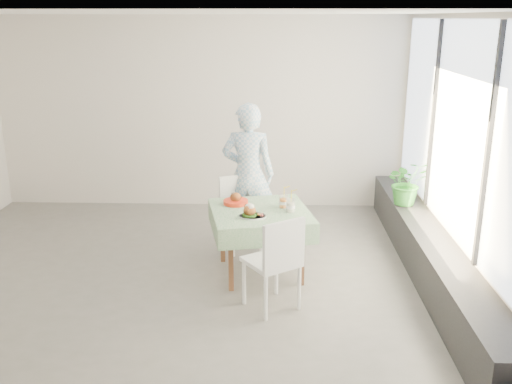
{
  "coord_description": "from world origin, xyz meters",
  "views": [
    {
      "loc": [
        1.08,
        -5.82,
        2.75
      ],
      "look_at": [
        0.89,
        0.11,
        0.93
      ],
      "focal_mm": 40.0,
      "sensor_mm": 36.0,
      "label": 1
    }
  ],
  "objects_px": {
    "cafe_table": "(260,234)",
    "main_dish": "(251,213)",
    "potted_plant": "(407,182)",
    "chair_far": "(241,227)",
    "chair_near": "(272,280)",
    "juice_cup_orange": "(283,202)",
    "diner": "(248,174)"
  },
  "relations": [
    {
      "from": "diner",
      "to": "potted_plant",
      "type": "bearing_deg",
      "value": -172.79
    },
    {
      "from": "cafe_table",
      "to": "chair_near",
      "type": "distance_m",
      "value": 0.83
    },
    {
      "from": "potted_plant",
      "to": "main_dish",
      "type": "bearing_deg",
      "value": -147.08
    },
    {
      "from": "chair_far",
      "to": "juice_cup_orange",
      "type": "height_order",
      "value": "juice_cup_orange"
    },
    {
      "from": "chair_far",
      "to": "main_dish",
      "type": "xyz_separation_m",
      "value": [
        0.16,
        -0.92,
        0.51
      ]
    },
    {
      "from": "cafe_table",
      "to": "chair_far",
      "type": "distance_m",
      "value": 0.77
    },
    {
      "from": "chair_far",
      "to": "diner",
      "type": "distance_m",
      "value": 0.66
    },
    {
      "from": "cafe_table",
      "to": "chair_far",
      "type": "bearing_deg",
      "value": 109.94
    },
    {
      "from": "cafe_table",
      "to": "main_dish",
      "type": "bearing_deg",
      "value": -112.63
    },
    {
      "from": "juice_cup_orange",
      "to": "potted_plant",
      "type": "bearing_deg",
      "value": 30.28
    },
    {
      "from": "juice_cup_orange",
      "to": "chair_near",
      "type": "bearing_deg",
      "value": -97.18
    },
    {
      "from": "diner",
      "to": "juice_cup_orange",
      "type": "bearing_deg",
      "value": 122.13
    },
    {
      "from": "juice_cup_orange",
      "to": "potted_plant",
      "type": "relative_size",
      "value": 0.5
    },
    {
      "from": "diner",
      "to": "juice_cup_orange",
      "type": "relative_size",
      "value": 6.26
    },
    {
      "from": "main_dish",
      "to": "juice_cup_orange",
      "type": "relative_size",
      "value": 1.01
    },
    {
      "from": "chair_far",
      "to": "chair_near",
      "type": "distance_m",
      "value": 1.56
    },
    {
      "from": "chair_far",
      "to": "potted_plant",
      "type": "xyz_separation_m",
      "value": [
        2.06,
        0.31,
        0.51
      ]
    },
    {
      "from": "potted_plant",
      "to": "chair_far",
      "type": "bearing_deg",
      "value": -171.51
    },
    {
      "from": "chair_far",
      "to": "chair_near",
      "type": "height_order",
      "value": "chair_near"
    },
    {
      "from": "chair_near",
      "to": "diner",
      "type": "xyz_separation_m",
      "value": [
        -0.31,
        1.73,
        0.6
      ]
    },
    {
      "from": "chair_far",
      "to": "main_dish",
      "type": "bearing_deg",
      "value": -80.04
    },
    {
      "from": "juice_cup_orange",
      "to": "main_dish",
      "type": "bearing_deg",
      "value": -136.93
    },
    {
      "from": "cafe_table",
      "to": "potted_plant",
      "type": "bearing_deg",
      "value": 29.16
    },
    {
      "from": "chair_far",
      "to": "diner",
      "type": "height_order",
      "value": "diner"
    },
    {
      "from": "diner",
      "to": "chair_far",
      "type": "bearing_deg",
      "value": 75.66
    },
    {
      "from": "potted_plant",
      "to": "diner",
      "type": "bearing_deg",
      "value": -177.67
    },
    {
      "from": "diner",
      "to": "juice_cup_orange",
      "type": "distance_m",
      "value": 0.93
    },
    {
      "from": "main_dish",
      "to": "potted_plant",
      "type": "distance_m",
      "value": 2.26
    },
    {
      "from": "main_dish",
      "to": "diner",
      "type": "bearing_deg",
      "value": 94.12
    },
    {
      "from": "diner",
      "to": "cafe_table",
      "type": "bearing_deg",
      "value": 105.57
    },
    {
      "from": "chair_far",
      "to": "potted_plant",
      "type": "relative_size",
      "value": 1.57
    },
    {
      "from": "cafe_table",
      "to": "main_dish",
      "type": "xyz_separation_m",
      "value": [
        -0.09,
        -0.22,
        0.33
      ]
    }
  ]
}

